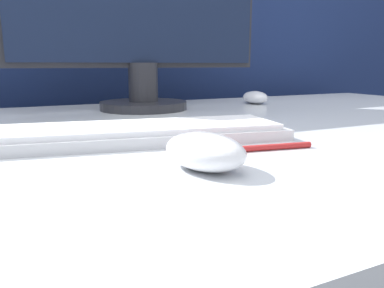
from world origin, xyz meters
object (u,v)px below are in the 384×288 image
object	(u,v)px
keyboard	(135,133)
computer_mouse_far	(255,97)
computer_mouse_near	(205,151)
monitor	(141,12)

from	to	relation	value
keyboard	computer_mouse_far	xyz separation A→B (m)	(0.47, 0.37, 0.01)
computer_mouse_near	keyboard	bearing A→B (deg)	82.46
monitor	computer_mouse_far	xyz separation A→B (m)	(0.34, -0.00, -0.21)
monitor	keyboard	bearing A→B (deg)	-110.29
computer_mouse_near	keyboard	size ratio (longest dim) A/B	0.25
computer_mouse_near	computer_mouse_far	world-z (taller)	computer_mouse_near
keyboard	monitor	world-z (taller)	monitor
keyboard	monitor	xyz separation A→B (m)	(0.14, 0.37, 0.22)
monitor	computer_mouse_far	size ratio (longest dim) A/B	5.33
computer_mouse_near	monitor	xyz separation A→B (m)	(0.12, 0.55, 0.21)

